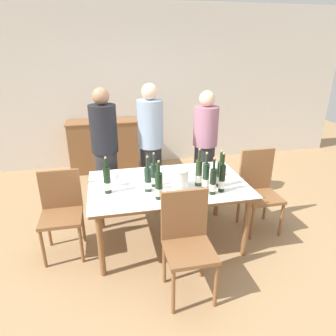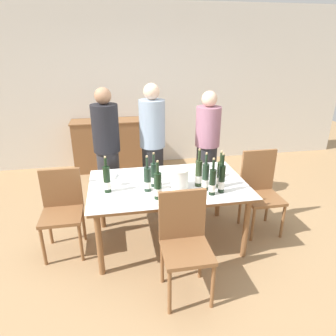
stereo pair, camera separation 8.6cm
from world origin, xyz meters
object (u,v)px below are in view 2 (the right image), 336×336
object	(u,v)px
wine_bottle_6	(158,186)
wine_bottle_4	(212,183)
wine_bottle_5	(107,180)
person_host	(107,154)
wine_bottle_0	(222,179)
wine_bottle_1	(199,174)
wine_bottle_3	(220,175)
wine_bottle_8	(205,178)
wine_glass_0	(115,176)
person_guest_right	(207,149)
person_guest_left	(153,149)
wine_glass_2	(214,170)
dining_table	(168,189)
wine_bottle_7	(147,180)
ice_bucket	(180,178)
chair_left_end	(62,206)
chair_near_front	(185,237)
wine_bottle_2	(154,175)
wine_glass_3	(208,167)
sideboard_cabinet	(108,145)
wine_glass_1	(220,169)
chair_right_end	(260,187)

from	to	relation	value
wine_bottle_6	wine_bottle_4	bearing A→B (deg)	-1.46
wine_bottle_5	person_host	xyz separation A→B (m)	(0.00, 0.87, -0.03)
wine_bottle_0	person_host	world-z (taller)	person_host
wine_bottle_1	wine_bottle_3	xyz separation A→B (m)	(0.21, -0.07, -0.00)
wine_bottle_6	wine_bottle_8	world-z (taller)	wine_bottle_8
wine_glass_0	wine_bottle_0	bearing A→B (deg)	-18.56
wine_bottle_1	person_guest_right	distance (m)	1.05
wine_bottle_0	wine_glass_0	distance (m)	1.10
person_guest_left	wine_glass_2	bearing A→B (deg)	-53.71
wine_bottle_5	wine_bottle_8	world-z (taller)	wine_bottle_8
dining_table	wine_bottle_7	xyz separation A→B (m)	(-0.23, -0.13, 0.19)
wine_bottle_4	wine_glass_2	world-z (taller)	wine_bottle_4
ice_bucket	wine_glass_0	world-z (taller)	ice_bucket
chair_left_end	chair_near_front	bearing A→B (deg)	-35.94
chair_left_end	dining_table	bearing A→B (deg)	-4.24
wine_bottle_4	person_guest_left	xyz separation A→B (m)	(-0.44, 1.16, -0.01)
wine_bottle_1	wine_bottle_4	world-z (taller)	wine_bottle_1
wine_bottle_6	person_host	xyz separation A→B (m)	(-0.48, 1.11, -0.03)
chair_near_front	person_guest_right	distance (m)	1.76
wine_bottle_2	wine_bottle_8	size ratio (longest dim) A/B	0.92
chair_near_front	wine_glass_3	bearing A→B (deg)	61.26
wine_bottle_0	wine_bottle_6	world-z (taller)	wine_bottle_0
wine_bottle_4	wine_bottle_5	size ratio (longest dim) A/B	1.01
wine_bottle_1	sideboard_cabinet	bearing A→B (deg)	111.35
wine_glass_0	chair_near_front	xyz separation A→B (m)	(0.56, -0.80, -0.28)
wine_glass_2	wine_bottle_5	bearing A→B (deg)	-173.90
wine_glass_2	chair_left_end	distance (m)	1.69
chair_near_front	person_guest_left	distance (m)	1.60
chair_near_front	wine_bottle_2	bearing A→B (deg)	102.96
person_guest_right	sideboard_cabinet	bearing A→B (deg)	132.19
wine_bottle_2	chair_near_front	xyz separation A→B (m)	(0.16, -0.71, -0.30)
wine_bottle_7	chair_near_front	world-z (taller)	wine_bottle_7
dining_table	wine_bottle_6	distance (m)	0.40
wine_bottle_6	wine_bottle_1	bearing A→B (deg)	24.31
wine_bottle_8	wine_bottle_4	bearing A→B (deg)	-71.32
wine_bottle_7	wine_glass_0	bearing A→B (deg)	149.31
ice_bucket	person_guest_right	size ratio (longest dim) A/B	0.13
wine_bottle_2	wine_bottle_5	world-z (taller)	wine_bottle_5
wine_bottle_0	sideboard_cabinet	bearing A→B (deg)	113.43
wine_bottle_4	wine_glass_3	xyz separation A→B (m)	(0.11, 0.46, -0.02)
wine_glass_1	wine_bottle_4	bearing A→B (deg)	-118.78
wine_bottle_6	chair_left_end	distance (m)	1.11
wine_bottle_2	wine_bottle_8	world-z (taller)	wine_bottle_8
chair_left_end	wine_bottle_3	bearing A→B (deg)	-9.03
chair_right_end	wine_glass_3	bearing A→B (deg)	176.82
ice_bucket	wine_bottle_1	xyz separation A→B (m)	(0.21, 0.01, 0.03)
dining_table	wine_glass_3	xyz separation A→B (m)	(0.49, 0.13, 0.17)
person_host	wine_glass_3	bearing A→B (deg)	-30.48
wine_bottle_5	wine_glass_0	size ratio (longest dim) A/B	2.54
wine_bottle_6	wine_glass_2	size ratio (longest dim) A/B	2.75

